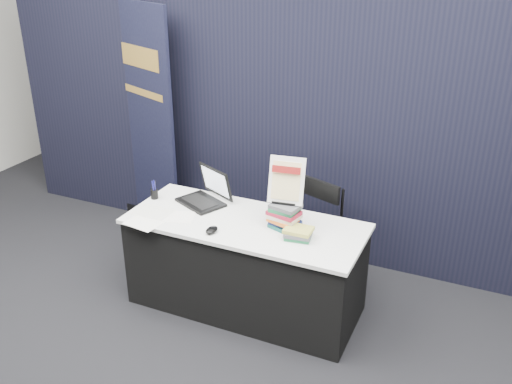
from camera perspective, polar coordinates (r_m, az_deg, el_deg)
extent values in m
plane|color=black|center=(4.28, -4.31, -15.08)|extent=(8.00, 8.00, 0.00)
cube|color=#BCB9B1|center=(7.12, 11.36, 16.21)|extent=(8.00, 0.02, 3.50)
cube|color=black|center=(4.99, 4.07, 6.69)|extent=(6.00, 0.08, 2.40)
cube|color=black|center=(4.47, -1.07, -7.44)|extent=(1.76, 0.71, 0.72)
cube|color=white|center=(4.28, -1.11, -3.18)|extent=(1.80, 0.75, 0.03)
cube|color=black|center=(4.57, -5.55, -1.04)|extent=(0.44, 0.39, 0.02)
cube|color=black|center=(4.61, -4.83, 1.11)|extent=(0.36, 0.21, 0.25)
cube|color=silver|center=(4.61, -4.88, 1.08)|extent=(0.30, 0.17, 0.20)
ellipsoid|color=black|center=(4.13, -4.45, -3.81)|extent=(0.08, 0.12, 0.04)
cube|color=white|center=(4.33, -11.22, -3.07)|extent=(0.28, 0.22, 0.00)
cube|color=silver|center=(4.49, -10.26, -1.98)|extent=(0.30, 0.21, 0.00)
cube|color=white|center=(4.39, -8.01, -2.47)|extent=(0.33, 0.28, 0.00)
cylinder|color=black|center=(4.70, -10.13, -0.20)|extent=(0.07, 0.07, 0.08)
cube|color=#16534D|center=(4.18, 2.80, -3.45)|extent=(0.23, 0.20, 0.03)
cube|color=navy|center=(4.17, 2.81, -3.11)|extent=(0.23, 0.20, 0.03)
cube|color=orange|center=(4.16, 2.81, -2.77)|extent=(0.23, 0.20, 0.03)
cube|color=beige|center=(4.14, 2.82, -2.43)|extent=(0.23, 0.20, 0.03)
cube|color=maroon|center=(4.13, 2.83, -2.08)|extent=(0.23, 0.20, 0.03)
cube|color=#1C6C3F|center=(4.12, 2.84, -1.74)|extent=(0.23, 0.20, 0.03)
cube|color=#4B4C50|center=(4.11, 2.85, -1.39)|extent=(0.23, 0.20, 0.03)
cube|color=#1C6C3F|center=(4.04, 4.30, -4.56)|extent=(0.20, 0.16, 0.03)
cube|color=#4B4C50|center=(4.03, 4.31, -4.23)|extent=(0.20, 0.16, 0.03)
cube|color=#ACA844|center=(4.02, 4.33, -3.89)|extent=(0.20, 0.16, 0.03)
cube|color=black|center=(4.08, 2.78, -1.14)|extent=(0.17, 0.04, 0.01)
cylinder|color=black|center=(4.14, 2.36, 0.74)|extent=(0.02, 0.09, 0.25)
cylinder|color=black|center=(4.09, 4.14, 0.41)|extent=(0.02, 0.09, 0.25)
cube|color=white|center=(4.06, 3.07, 1.16)|extent=(0.27, 0.14, 0.34)
cube|color=#F6E09A|center=(4.05, 3.03, 1.11)|extent=(0.22, 0.10, 0.27)
cube|color=maroon|center=(4.01, 3.04, 2.23)|extent=(0.21, 0.05, 0.05)
cube|color=black|center=(5.96, -10.27, -2.61)|extent=(0.89, 0.44, 0.09)
cube|color=black|center=(5.59, -10.95, 7.08)|extent=(0.82, 0.36, 2.18)
cube|color=gold|center=(5.43, -11.58, 13.08)|extent=(0.56, 0.23, 0.20)
cube|color=gold|center=(5.50, -11.29, 9.74)|extent=(0.61, 0.25, 0.07)
cylinder|color=black|center=(4.67, 2.23, -7.94)|extent=(0.02, 0.02, 0.44)
cylinder|color=black|center=(4.56, 6.80, -8.97)|extent=(0.02, 0.02, 0.44)
cylinder|color=black|center=(4.98, 3.95, -5.74)|extent=(0.02, 0.02, 0.44)
cylinder|color=black|center=(4.88, 8.24, -6.65)|extent=(0.02, 0.02, 0.44)
cube|color=black|center=(4.65, 5.42, -4.80)|extent=(0.52, 0.52, 0.04)
cube|color=black|center=(4.65, 6.40, 0.25)|extent=(0.38, 0.16, 0.16)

